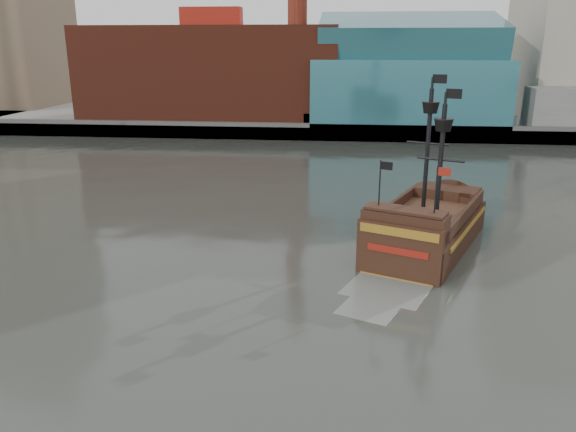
# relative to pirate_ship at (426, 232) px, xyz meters

# --- Properties ---
(ground) EXTENTS (400.00, 400.00, 0.00)m
(ground) POSITION_rel_pirate_ship_xyz_m (-6.68, -15.97, -1.19)
(ground) COLOR #2D2F29
(ground) RESTS_ON ground
(promenade_far) EXTENTS (220.00, 60.00, 2.00)m
(promenade_far) POSITION_rel_pirate_ship_xyz_m (-6.68, 76.03, -0.19)
(promenade_far) COLOR slate
(promenade_far) RESTS_ON ground
(seawall) EXTENTS (220.00, 1.00, 2.60)m
(seawall) POSITION_rel_pirate_ship_xyz_m (-6.68, 46.53, 0.11)
(seawall) COLOR #4C4C49
(seawall) RESTS_ON ground
(pirate_ship) EXTENTS (11.67, 18.23, 13.16)m
(pirate_ship) POSITION_rel_pirate_ship_xyz_m (0.00, 0.00, 0.00)
(pirate_ship) COLOR black
(pirate_ship) RESTS_ON ground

